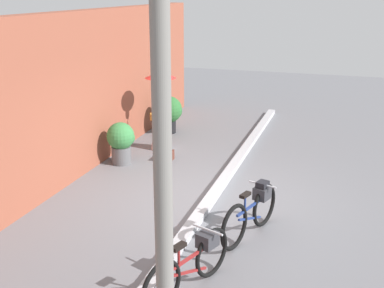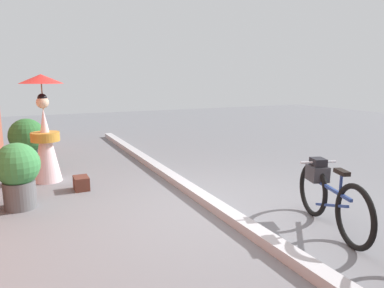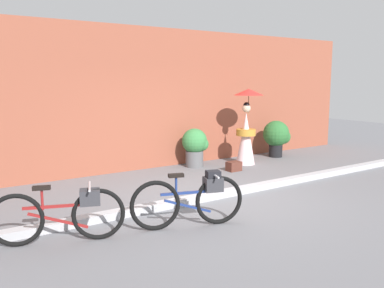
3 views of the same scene
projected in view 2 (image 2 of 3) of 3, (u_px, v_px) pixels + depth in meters
The scene contains 7 objects.
ground_plane at pixel (218, 211), 4.92m from camera, with size 30.00×30.00×0.00m, color slate.
sidewalk_curb at pixel (218, 207), 4.90m from camera, with size 14.00×0.20×0.12m, color #B2B2B7.
bicycle_near_officer at pixel (329, 195), 4.32m from camera, with size 1.62×0.64×0.81m.
person_with_parasol at pixel (45, 130), 6.20m from camera, with size 0.75×0.75×1.90m.
potted_plant_by_door at pixel (28, 138), 7.37m from camera, with size 0.74×0.72×1.01m.
potted_plant_small at pixel (19, 171), 4.97m from camera, with size 0.63×0.62×0.95m.
backpack_on_pavement at pixel (82, 183), 5.86m from camera, with size 0.33×0.23×0.22m.
Camera 2 is at (-4.04, 2.33, 1.84)m, focal length 32.87 mm.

